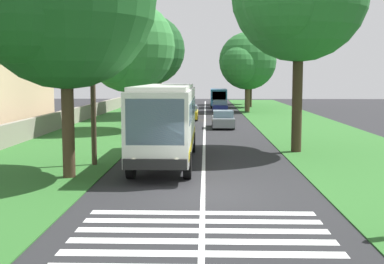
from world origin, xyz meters
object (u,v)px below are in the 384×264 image
at_px(roadside_tree_left_2, 61,2).
at_px(roadside_tree_left_4, 158,52).
at_px(trailing_car_1, 189,113).
at_px(roadside_tree_left_0, 148,52).
at_px(roadside_tree_left_1, 127,49).
at_px(trailing_car_0, 223,120).
at_px(trailing_car_2, 187,109).
at_px(roadside_tree_right_2, 249,65).
at_px(coach_bus, 166,118).
at_px(utility_pole, 93,84).
at_px(roadside_tree_right_0, 246,62).
at_px(trailing_minibus_0, 219,96).
at_px(roadside_tree_right_3, 245,61).
at_px(trailing_car_3, 220,106).

bearing_deg(roadside_tree_left_2, roadside_tree_left_4, -0.48).
bearing_deg(roadside_tree_left_2, trailing_car_1, -8.13).
height_order(roadside_tree_left_0, roadside_tree_left_1, roadside_tree_left_0).
height_order(trailing_car_0, trailing_car_2, same).
height_order(roadside_tree_left_2, roadside_tree_right_2, roadside_tree_left_2).
bearing_deg(roadside_tree_left_1, trailing_car_1, -22.46).
bearing_deg(trailing_car_2, roadside_tree_right_2, -29.10).
xyz_separation_m(coach_bus, roadside_tree_right_2, (45.53, -7.79, 3.57)).
xyz_separation_m(roadside_tree_left_2, utility_pole, (2.90, -0.54, -3.29)).
xyz_separation_m(trailing_car_2, roadside_tree_right_0, (5.32, -6.82, 5.18)).
bearing_deg(roadside_tree_left_0, utility_pole, -178.86).
relative_size(roadside_tree_left_1, roadside_tree_right_2, 1.14).
height_order(trailing_minibus_0, roadside_tree_right_3, roadside_tree_right_3).
xyz_separation_m(trailing_car_1, roadside_tree_left_4, (8.59, 3.78, 6.29)).
xyz_separation_m(trailing_car_1, trailing_car_3, (11.42, -3.33, 0.00)).
bearing_deg(trailing_car_2, roadside_tree_left_2, 174.00).
height_order(roadside_tree_left_0, roadside_tree_right_2, roadside_tree_left_0).
relative_size(trailing_car_2, trailing_minibus_0, 0.72).
distance_m(trailing_car_0, roadside_tree_left_1, 9.56).
height_order(roadside_tree_left_1, utility_pole, roadside_tree_left_1).
bearing_deg(trailing_car_0, coach_bus, 169.03).
bearing_deg(roadside_tree_right_2, roadside_tree_left_2, 166.71).
bearing_deg(roadside_tree_left_0, trailing_car_1, -114.87).
xyz_separation_m(trailing_car_1, utility_pole, (-25.76, 3.56, 3.14)).
height_order(coach_bus, roadside_tree_right_2, roadside_tree_right_2).
bearing_deg(trailing_car_1, roadside_tree_right_0, -28.80).
relative_size(trailing_car_0, roadside_tree_right_2, 0.50).
bearing_deg(trailing_car_0, roadside_tree_left_2, 161.03).
bearing_deg(roadside_tree_left_0, trailing_car_0, -143.67).
height_order(roadside_tree_left_0, roadside_tree_right_3, roadside_tree_left_0).
xyz_separation_m(roadside_tree_left_2, roadside_tree_right_2, (49.32, -11.65, -1.38)).
xyz_separation_m(trailing_car_3, trailing_minibus_0, (8.28, -0.04, 0.88)).
height_order(roadside_tree_left_1, roadside_tree_right_0, roadside_tree_left_1).
distance_m(trailing_car_2, roadside_tree_right_3, 24.30).
relative_size(coach_bus, trailing_car_1, 2.60).
bearing_deg(trailing_car_0, utility_pole, 159.73).
distance_m(roadside_tree_left_2, roadside_tree_left_4, 37.26).
relative_size(trailing_car_0, utility_pole, 0.59).
bearing_deg(trailing_car_1, roadside_tree_right_2, -20.09).
bearing_deg(trailing_car_1, roadside_tree_left_4, 23.78).
bearing_deg(roadside_tree_left_1, roadside_tree_right_2, -20.89).
distance_m(roadside_tree_left_0, roadside_tree_right_2, 22.10).
relative_size(roadside_tree_left_2, utility_pole, 1.50).
height_order(trailing_car_3, roadside_tree_right_2, roadside_tree_right_2).
distance_m(roadside_tree_left_2, roadside_tree_right_2, 50.70).
xyz_separation_m(coach_bus, roadside_tree_left_2, (-3.79, 3.86, 4.94)).
bearing_deg(roadside_tree_left_2, trailing_car_3, -10.50).
relative_size(trailing_car_2, roadside_tree_right_3, 0.45).
xyz_separation_m(roadside_tree_right_0, roadside_tree_right_2, (9.01, -1.15, -0.13)).
height_order(trailing_car_0, utility_pole, utility_pole).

